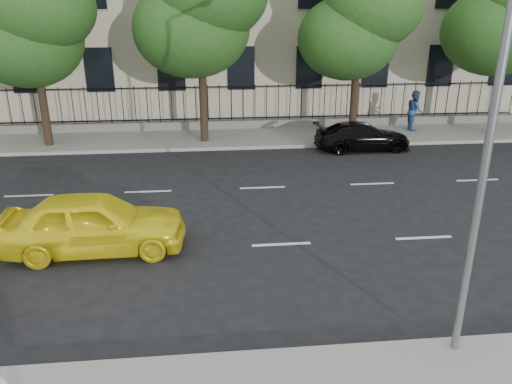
{
  "coord_description": "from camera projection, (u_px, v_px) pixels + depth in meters",
  "views": [
    {
      "loc": [
        -1.91,
        -9.49,
        6.06
      ],
      "look_at": [
        -0.64,
        3.0,
        1.35
      ],
      "focal_mm": 35.0,
      "sensor_mm": 36.0,
      "label": 1
    }
  ],
  "objects": [
    {
      "name": "black_sedan",
      "position": [
        362.0,
        136.0,
        22.12
      ],
      "size": [
        4.27,
        1.8,
        1.23
      ],
      "primitive_type": "imported",
      "rotation": [
        0.0,
        0.0,
        1.59
      ],
      "color": "black",
      "rests_on": "ground"
    },
    {
      "name": "yellow_taxi",
      "position": [
        94.0,
        223.0,
        12.88
      ],
      "size": [
        4.7,
        1.98,
        1.59
      ],
      "primitive_type": "imported",
      "rotation": [
        0.0,
        0.0,
        1.59
      ],
      "color": "yellow",
      "rests_on": "ground"
    },
    {
      "name": "street_light",
      "position": [
        482.0,
        67.0,
        7.93
      ],
      "size": [
        0.25,
        3.32,
        8.05
      ],
      "color": "slate",
      "rests_on": "near_sidewalk"
    },
    {
      "name": "ground",
      "position": [
        298.0,
        294.0,
        11.15
      ],
      "size": [
        120.0,
        120.0,
        0.0
      ],
      "primitive_type": "plane",
      "color": "black",
      "rests_on": "ground"
    },
    {
      "name": "far_sidewalk",
      "position": [
        246.0,
        137.0,
        24.17
      ],
      "size": [
        60.0,
        4.0,
        0.15
      ],
      "primitive_type": "cube",
      "color": "gray",
      "rests_on": "ground"
    },
    {
      "name": "lane_markings",
      "position": [
        271.0,
        212.0,
        15.57
      ],
      "size": [
        49.6,
        4.62,
        0.01
      ],
      "primitive_type": null,
      "color": "silver",
      "rests_on": "ground"
    },
    {
      "name": "pedestrian_far",
      "position": [
        415.0,
        110.0,
        24.92
      ],
      "size": [
        0.92,
        1.08,
        1.98
      ],
      "primitive_type": "imported",
      "rotation": [
        0.0,
        0.0,
        1.38
      ],
      "color": "navy",
      "rests_on": "far_sidewalk"
    },
    {
      "name": "tree_e",
      "position": [
        511.0,
        2.0,
        22.56
      ],
      "size": [
        5.71,
        5.31,
        9.46
      ],
      "color": "#382619",
      "rests_on": "far_sidewalk"
    },
    {
      "name": "tree_d",
      "position": [
        360.0,
        11.0,
        22.03
      ],
      "size": [
        5.34,
        4.94,
        8.84
      ],
      "color": "#382619",
      "rests_on": "far_sidewalk"
    },
    {
      "name": "iron_fence",
      "position": [
        243.0,
        118.0,
        25.55
      ],
      "size": [
        30.0,
        0.5,
        2.2
      ],
      "color": "slate",
      "rests_on": "far_sidewalk"
    },
    {
      "name": "tree_b",
      "position": [
        32.0,
        11.0,
        20.7
      ],
      "size": [
        5.53,
        5.12,
        8.97
      ],
      "color": "#382619",
      "rests_on": "far_sidewalk"
    }
  ]
}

